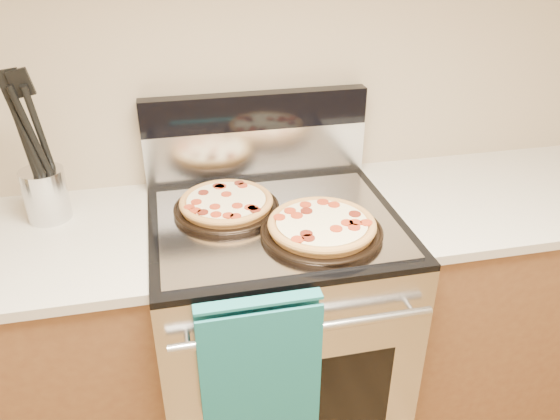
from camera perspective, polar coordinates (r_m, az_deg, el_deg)
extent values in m
plane|color=tan|center=(1.83, -2.95, 16.35)|extent=(4.00, 0.00, 4.00)
cube|color=#B7B7BC|center=(1.94, -0.47, -12.97)|extent=(0.76, 0.68, 0.90)
cube|color=black|center=(1.72, 2.00, -20.29)|extent=(0.56, 0.01, 0.40)
cube|color=black|center=(1.67, -0.54, -1.17)|extent=(0.76, 0.68, 0.02)
cube|color=silver|center=(1.90, -2.49, 6.04)|extent=(0.76, 0.06, 0.18)
cube|color=black|center=(1.85, -2.59, 10.33)|extent=(0.76, 0.06, 0.12)
cylinder|color=silver|center=(1.44, 2.64, -12.34)|extent=(0.70, 0.03, 0.03)
cube|color=gray|center=(1.64, -0.32, -1.29)|extent=(0.70, 0.55, 0.01)
cube|color=brown|center=(2.04, -26.60, -14.86)|extent=(1.00, 0.62, 0.88)
cube|color=brown|center=(2.28, 21.83, -8.58)|extent=(1.00, 0.62, 0.88)
cube|color=beige|center=(2.05, 24.12, 1.63)|extent=(1.02, 0.64, 0.03)
cylinder|color=silver|center=(1.80, -23.27, 1.50)|extent=(0.14, 0.14, 0.16)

